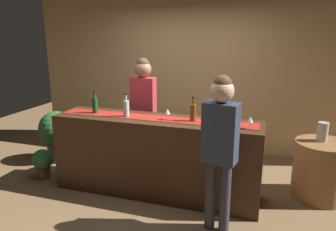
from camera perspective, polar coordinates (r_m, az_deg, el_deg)
ground_plane at (r=4.36m, az=-2.09°, el=-13.51°), size 10.00×10.00×0.00m
back_wall at (r=5.70m, az=4.41°, el=8.46°), size 6.00×0.12×2.90m
bar_counter at (r=4.15m, az=-2.15°, el=-7.31°), size 2.65×0.60×1.02m
counter_runner_cloth at (r=3.99m, az=-2.22°, el=-0.47°), size 2.51×0.28×0.01m
wine_bottle_green at (r=4.32m, az=-12.92°, el=1.87°), size 0.07×0.07×0.30m
wine_bottle_amber at (r=3.83m, az=4.50°, el=0.58°), size 0.07×0.07×0.30m
wine_bottle_clear at (r=4.06m, az=-7.49°, el=1.31°), size 0.07×0.07×0.30m
wine_glass_near_customer at (r=3.63m, az=14.50°, el=-0.76°), size 0.07×0.07×0.14m
wine_glass_mid_counter at (r=3.87m, az=-0.12°, el=0.66°), size 0.07×0.07×0.14m
bartender at (r=4.64m, az=-4.39°, el=2.24°), size 0.35×0.24×1.72m
customer_sipping at (r=3.24m, az=9.30°, el=-4.13°), size 0.37×0.25×1.67m
round_side_table at (r=4.53m, az=25.65°, el=-8.77°), size 0.68×0.68×0.74m
vase_on_side_table at (r=4.41m, az=25.92°, el=-2.63°), size 0.13×0.13×0.24m
potted_plant_tall at (r=5.50m, az=-19.23°, el=-2.86°), size 0.57×0.57×0.83m
potted_plant_small at (r=4.99m, az=-21.47°, el=-7.69°), size 0.30×0.30×0.43m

